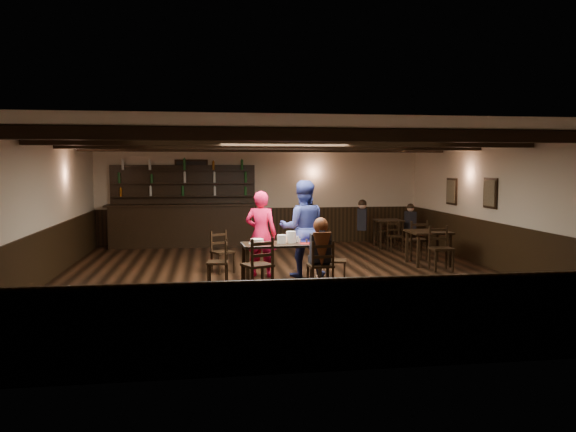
{
  "coord_description": "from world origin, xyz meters",
  "views": [
    {
      "loc": [
        -1.47,
        -10.65,
        2.17
      ],
      "look_at": [
        0.09,
        0.2,
        1.19
      ],
      "focal_mm": 35.0,
      "sensor_mm": 36.0,
      "label": 1
    }
  ],
  "objects": [
    {
      "name": "plate_stack_a",
      "position": [
        -0.13,
        -0.5,
        0.83
      ],
      "size": [
        0.17,
        0.17,
        0.16
      ],
      "primitive_type": "cylinder",
      "color": "white",
      "rests_on": "dining_table"
    },
    {
      "name": "dining_table",
      "position": [
        -0.14,
        -0.49,
        0.66
      ],
      "size": [
        1.48,
        0.8,
        0.75
      ],
      "color": "black",
      "rests_on": "ground"
    },
    {
      "name": "room_shell",
      "position": [
        0.01,
        0.04,
        1.75
      ],
      "size": [
        9.02,
        10.02,
        2.71
      ],
      "color": "#BEB29D",
      "rests_on": "ground"
    },
    {
      "name": "ground",
      "position": [
        0.0,
        0.0,
        0.0
      ],
      "size": [
        10.0,
        10.0,
        0.0
      ],
      "primitive_type": "plane",
      "color": "black",
      "rests_on": "ground"
    },
    {
      "name": "pepper_shaker",
      "position": [
        0.33,
        -0.57,
        0.79
      ],
      "size": [
        0.03,
        0.03,
        0.08
      ],
      "primitive_type": "cylinder",
      "color": "#A5A8AD",
      "rests_on": "dining_table"
    },
    {
      "name": "chair_end_left",
      "position": [
        -1.23,
        -0.46,
        0.49
      ],
      "size": [
        0.41,
        0.43,
        0.84
      ],
      "color": "black",
      "rests_on": "ground"
    },
    {
      "name": "salt_shaker",
      "position": [
        0.2,
        -0.53,
        0.8
      ],
      "size": [
        0.04,
        0.04,
        0.09
      ],
      "primitive_type": "cylinder",
      "color": "silver",
      "rests_on": "dining_table"
    },
    {
      "name": "back_table_a",
      "position": [
        3.33,
        1.03,
        0.65
      ],
      "size": [
        0.88,
        0.88,
        0.75
      ],
      "color": "black",
      "rests_on": "ground"
    },
    {
      "name": "chair_near_left",
      "position": [
        -0.61,
        -1.28,
        0.57
      ],
      "size": [
        0.58,
        0.57,
        0.97
      ],
      "color": "black",
      "rests_on": "ground"
    },
    {
      "name": "chair_far_pushed",
      "position": [
        -1.21,
        0.8,
        0.5
      ],
      "size": [
        0.53,
        0.52,
        0.85
      ],
      "color": "black",
      "rests_on": "ground"
    },
    {
      "name": "woman_pink",
      "position": [
        -0.44,
        0.23,
        0.85
      ],
      "size": [
        0.71,
        0.58,
        1.69
      ],
      "primitive_type": "imported",
      "rotation": [
        0.0,
        0.0,
        2.83
      ],
      "color": "#FF1749",
      "rests_on": "ground"
    },
    {
      "name": "bg_patron_left",
      "position": [
        2.61,
        3.8,
        0.87
      ],
      "size": [
        0.36,
        0.45,
        0.81
      ],
      "color": "black",
      "rests_on": "ground"
    },
    {
      "name": "bg_patron_right",
      "position": [
        3.91,
        3.69,
        0.82
      ],
      "size": [
        0.22,
        0.35,
        0.71
      ],
      "color": "black",
      "rests_on": "ground"
    },
    {
      "name": "tea_light",
      "position": [
        -0.05,
        -0.36,
        0.78
      ],
      "size": [
        0.05,
        0.05,
        0.06
      ],
      "color": "#A5A8AD",
      "rests_on": "dining_table"
    },
    {
      "name": "plate_stack_b",
      "position": [
        0.05,
        -0.45,
        0.86
      ],
      "size": [
        0.18,
        0.18,
        0.22
      ],
      "primitive_type": "cylinder",
      "color": "white",
      "rests_on": "dining_table"
    },
    {
      "name": "menu_red",
      "position": [
        0.35,
        -0.57,
        0.75
      ],
      "size": [
        0.34,
        0.26,
        0.0
      ],
      "primitive_type": "cube",
      "rotation": [
        0.0,
        0.0,
        0.12
      ],
      "color": "maroon",
      "rests_on": "dining_table"
    },
    {
      "name": "drink_glass",
      "position": [
        0.18,
        -0.34,
        0.81
      ],
      "size": [
        0.07,
        0.07,
        0.11
      ],
      "primitive_type": "cylinder",
      "color": "silver",
      "rests_on": "dining_table"
    },
    {
      "name": "man_blue",
      "position": [
        0.38,
        0.15,
        0.95
      ],
      "size": [
        0.98,
        0.8,
        1.89
      ],
      "primitive_type": "imported",
      "rotation": [
        0.0,
        0.0,
        3.05
      ],
      "color": "navy",
      "rests_on": "ground"
    },
    {
      "name": "seated_person",
      "position": [
        0.46,
        -1.21,
        0.84
      ],
      "size": [
        0.35,
        0.52,
        0.85
      ],
      "color": "black",
      "rests_on": "ground"
    },
    {
      "name": "back_table_b",
      "position": [
        3.28,
        3.66,
        0.64
      ],
      "size": [
        0.71,
        0.71,
        0.75
      ],
      "color": "black",
      "rests_on": "ground"
    },
    {
      "name": "chair_near_right",
      "position": [
        0.46,
        -1.27,
        0.52
      ],
      "size": [
        0.45,
        0.43,
        0.89
      ],
      "color": "black",
      "rests_on": "ground"
    },
    {
      "name": "cake",
      "position": [
        -0.59,
        -0.51,
        0.79
      ],
      "size": [
        0.3,
        0.3,
        0.09
      ],
      "color": "white",
      "rests_on": "dining_table"
    },
    {
      "name": "menu_blue",
      "position": [
        0.42,
        -0.3,
        0.75
      ],
      "size": [
        0.38,
        0.31,
        0.0
      ],
      "primitive_type": "cube",
      "rotation": [
        0.0,
        0.0,
        -0.3
      ],
      "color": "#0D0E42",
      "rests_on": "dining_table"
    },
    {
      "name": "chair_end_right",
      "position": [
        0.84,
        -0.49,
        0.47
      ],
      "size": [
        0.44,
        0.45,
        0.81
      ],
      "color": "black",
      "rests_on": "ground"
    },
    {
      "name": "bar_counter",
      "position": [
        -2.11,
        4.72,
        0.73
      ],
      "size": [
        4.08,
        0.7,
        2.2
      ],
      "color": "black",
      "rests_on": "ground"
    }
  ]
}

